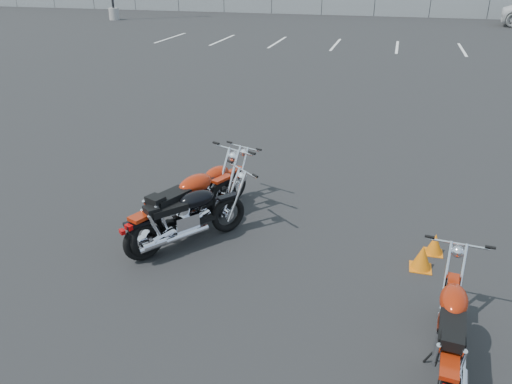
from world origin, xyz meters
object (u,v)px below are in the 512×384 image
(motorcycle_front_red, at_px, (211,190))
(motorcycle_rear_red, at_px, (451,329))
(motorcycle_second_black, at_px, (187,217))
(motorcycle_third_red, at_px, (187,205))

(motorcycle_front_red, xyz_separation_m, motorcycle_rear_red, (3.52, -2.56, 0.01))
(motorcycle_second_black, relative_size, motorcycle_third_red, 0.81)
(motorcycle_third_red, bearing_deg, motorcycle_second_black, -69.66)
(motorcycle_front_red, distance_m, motorcycle_third_red, 0.78)
(motorcycle_front_red, height_order, motorcycle_third_red, motorcycle_third_red)
(motorcycle_front_red, bearing_deg, motorcycle_second_black, -89.12)
(motorcycle_front_red, height_order, motorcycle_rear_red, motorcycle_rear_red)
(motorcycle_second_black, bearing_deg, motorcycle_front_red, 90.88)
(motorcycle_third_red, bearing_deg, motorcycle_rear_red, -26.32)
(motorcycle_second_black, bearing_deg, motorcycle_third_red, 110.34)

